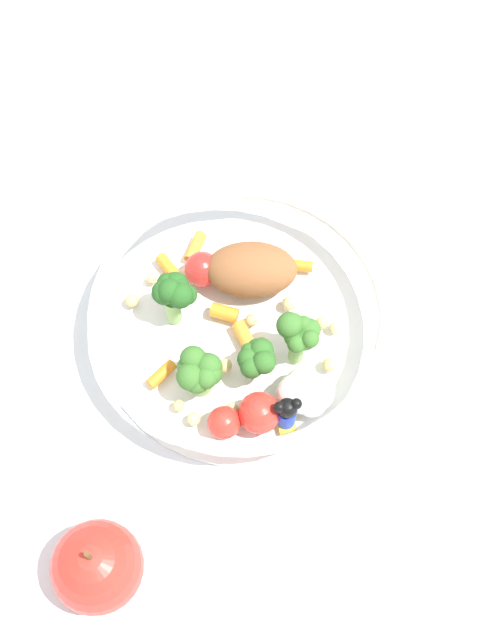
{
  "coord_description": "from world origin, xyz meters",
  "views": [
    {
      "loc": [
        0.27,
        0.1,
        0.6
      ],
      "look_at": [
        -0.01,
        -0.01,
        0.03
      ],
      "focal_mm": 44.82,
      "sensor_mm": 36.0,
      "label": 1
    }
  ],
  "objects": [
    {
      "name": "ground_plane",
      "position": [
        0.0,
        0.0,
        0.0
      ],
      "size": [
        2.4,
        2.4,
        0.0
      ],
      "primitive_type": "plane",
      "color": "white"
    },
    {
      "name": "food_container",
      "position": [
        -0.0,
        -0.0,
        0.03
      ],
      "size": [
        0.24,
        0.24,
        0.06
      ],
      "color": "white",
      "rests_on": "ground_plane"
    },
    {
      "name": "loose_apple",
      "position": [
        0.21,
        -0.03,
        0.03
      ],
      "size": [
        0.06,
        0.06,
        0.08
      ],
      "color": "red",
      "rests_on": "ground_plane"
    }
  ]
}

